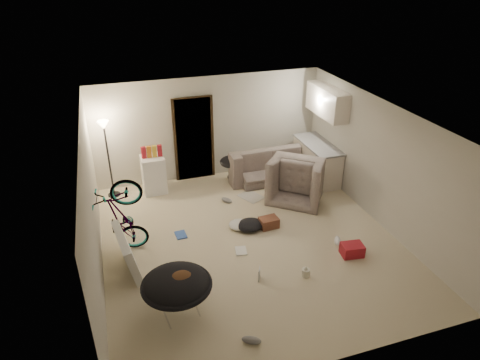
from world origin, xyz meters
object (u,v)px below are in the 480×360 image
object	(u,v)px
kitchen_counter	(317,162)
drink_case_a	(269,223)
bicycle	(124,233)
saucer_chair	(177,290)
floor_lamp	(106,143)
mini_fridge	(154,174)
sofa	(268,165)
tv_box	(127,252)
drink_case_b	(352,250)
armchair	(299,180)
juicer	(306,272)

from	to	relation	value
kitchen_counter	drink_case_a	distance (m)	2.56
bicycle	saucer_chair	size ratio (longest dim) A/B	1.50
floor_lamp	mini_fridge	size ratio (longest dim) A/B	2.06
sofa	mini_fridge	xyz separation A→B (m)	(-2.80, 0.10, 0.13)
sofa	mini_fridge	size ratio (longest dim) A/B	2.38
tv_box	drink_case_b	size ratio (longest dim) A/B	2.83
floor_lamp	kitchen_counter	bearing A→B (deg)	-7.66
mini_fridge	kitchen_counter	bearing A→B (deg)	-9.54
drink_case_a	floor_lamp	bearing A→B (deg)	136.98
armchair	bicycle	distance (m)	4.09
saucer_chair	juicer	world-z (taller)	saucer_chair
tv_box	mini_fridge	bearing A→B (deg)	65.56
mini_fridge	saucer_chair	world-z (taller)	mini_fridge
drink_case_b	juicer	world-z (taller)	drink_case_b
sofa	drink_case_a	xyz separation A→B (m)	(-0.81, -2.13, -0.20)
bicycle	drink_case_b	xyz separation A→B (m)	(3.95, -1.38, -0.31)
armchair	drink_case_b	distance (m)	2.38
drink_case_b	juicer	distance (m)	1.11
tv_box	drink_case_b	bearing A→B (deg)	-19.53
drink_case_b	drink_case_a	bearing A→B (deg)	138.03
juicer	saucer_chair	bearing A→B (deg)	-175.68
armchair	drink_case_a	xyz separation A→B (m)	(-1.14, -1.03, -0.28)
armchair	saucer_chair	distance (m)	4.36
armchair	drink_case_b	xyz separation A→B (m)	(-0.02, -2.36, -0.27)
floor_lamp	drink_case_b	bearing A→B (deg)	-42.11
mini_fridge	bicycle	bearing A→B (deg)	-112.39
sofa	juicer	world-z (taller)	sofa
bicycle	mini_fridge	size ratio (longest dim) A/B	1.84
floor_lamp	mini_fridge	distance (m)	1.28
tv_box	juicer	distance (m)	3.11
kitchen_counter	armchair	bearing A→B (deg)	-139.56
saucer_chair	drink_case_b	bearing A→B (deg)	7.62
tv_box	juicer	size ratio (longest dim) A/B	5.39
floor_lamp	saucer_chair	distance (m)	4.26
tv_box	drink_case_b	distance (m)	4.05
armchair	tv_box	world-z (taller)	armchair
bicycle	drink_case_b	world-z (taller)	bicycle
saucer_chair	juicer	xyz separation A→B (m)	(2.24, 0.17, -0.37)
mini_fridge	saucer_chair	size ratio (longest dim) A/B	0.82
drink_case_b	armchair	bearing A→B (deg)	97.39
mini_fridge	sofa	bearing A→B (deg)	-3.56
kitchen_counter	juicer	bearing A→B (deg)	-119.37
sofa	tv_box	size ratio (longest dim) A/B	1.88
bicycle	drink_case_a	world-z (taller)	bicycle
drink_case_b	saucer_chair	bearing A→B (deg)	-164.59
sofa	drink_case_b	distance (m)	3.48
drink_case_b	floor_lamp	bearing A→B (deg)	145.68
saucer_chair	drink_case_a	world-z (taller)	saucer_chair
sofa	tv_box	distance (m)	4.47
armchair	mini_fridge	bearing A→B (deg)	17.41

